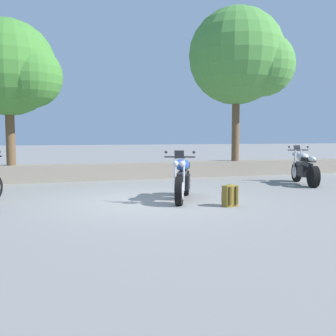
{
  "coord_description": "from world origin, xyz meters",
  "views": [
    {
      "loc": [
        -2.22,
        -8.18,
        1.46
      ],
      "look_at": [
        0.8,
        1.2,
        0.65
      ],
      "focal_mm": 40.94,
      "sensor_mm": 36.0,
      "label": 1
    }
  ],
  "objects": [
    {
      "name": "leafy_tree_mid_right",
      "position": [
        4.76,
        4.6,
        4.32
      ],
      "size": [
        3.7,
        3.53,
        5.62
      ],
      "color": "brown",
      "rests_on": "stone_wall"
    },
    {
      "name": "motorcycle_blue_centre",
      "position": [
        0.78,
        0.05,
        0.49
      ],
      "size": [
        1.1,
        1.93,
        1.18
      ],
      "color": "black",
      "rests_on": "ground"
    },
    {
      "name": "motorcycle_silver_far_right",
      "position": [
        5.35,
        1.66,
        0.49
      ],
      "size": [
        0.91,
        2.01,
        1.18
      ],
      "color": "black",
      "rests_on": "ground"
    },
    {
      "name": "stone_wall",
      "position": [
        0.0,
        4.8,
        0.28
      ],
      "size": [
        36.0,
        0.8,
        0.55
      ],
      "primitive_type": "cube",
      "color": "gray",
      "rests_on": "ground"
    },
    {
      "name": "leafy_tree_mid_left",
      "position": [
        -3.1,
        4.79,
        3.53
      ],
      "size": [
        3.12,
        2.97,
        4.53
      ],
      "color": "brown",
      "rests_on": "stone_wall"
    },
    {
      "name": "ground_plane",
      "position": [
        0.0,
        0.0,
        0.0
      ],
      "size": [
        120.0,
        120.0,
        0.0
      ],
      "primitive_type": "plane",
      "color": "gray"
    },
    {
      "name": "rider_backpack",
      "position": [
        1.45,
        -1.02,
        0.24
      ],
      "size": [
        0.33,
        0.3,
        0.47
      ],
      "color": "brown",
      "rests_on": "ground"
    }
  ]
}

